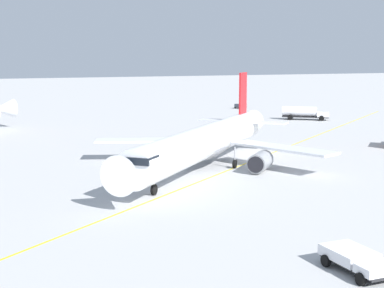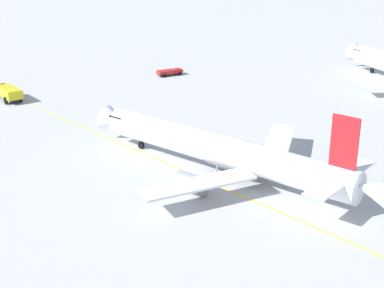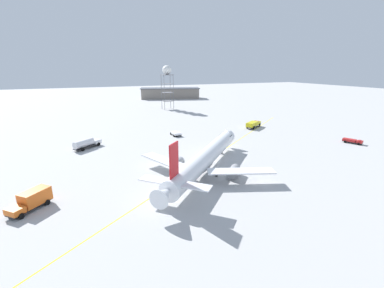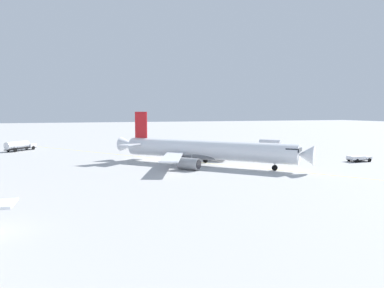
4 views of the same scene
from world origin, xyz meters
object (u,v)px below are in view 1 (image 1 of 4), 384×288
Objects in this scene: airliner_main at (205,143)px; fuel_tanker_truck at (304,112)px; pushback_tug_truck at (357,260)px; baggage_truck_truck at (241,105)px.

airliner_main reaches higher than fuel_tanker_truck.
airliner_main is 3.70× the size of fuel_tanker_truck.
baggage_truck_truck is at bearing 155.31° from pushback_tug_truck.
fuel_tanker_truck is 90.20m from pushback_tug_truck.
baggage_truck_truck is 0.47× the size of fuel_tanker_truck.
airliner_main reaches higher than pushback_tug_truck.
pushback_tug_truck is (-48.01, -76.36, -0.78)m from fuel_tanker_truck.
fuel_tanker_truck is (42.43, 41.16, -1.54)m from airliner_main.
fuel_tanker_truck is at bearing 49.37° from baggage_truck_truck.
airliner_main is at bearing -97.50° from fuel_tanker_truck.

